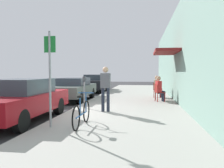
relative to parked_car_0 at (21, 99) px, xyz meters
The scene contains 15 objects.
ground_plane 2.04m from the parked_car_0, 54.78° to the left, with size 60.00×60.00×0.00m, color #2D2D30.
sidewalk_slab 4.93m from the parked_car_0, 46.73° to the left, with size 4.50×32.00×0.12m, color #9E9B93.
building_facade 6.97m from the parked_car_0, 31.83° to the left, with size 1.40×32.00×4.85m.
parked_car_0 is the anchor object (origin of this frame).
parked_car_1 5.62m from the parked_car_0, 90.00° to the left, with size 1.80×4.40×1.29m.
parked_car_2 11.59m from the parked_car_0, 90.00° to the left, with size 1.80×4.40×1.41m.
parking_meter 2.77m from the parked_car_0, 55.96° to the left, with size 0.12×0.10×1.32m.
street_sign 2.08m from the parked_car_0, 36.35° to the right, with size 0.32×0.06×2.60m.
bicycle_0 2.51m from the parked_car_0, 21.58° to the right, with size 0.46×1.71×0.90m.
cafe_chair_0 6.80m from the parked_car_0, 45.70° to the left, with size 0.55×0.55×0.87m.
seated_patron_0 6.85m from the parked_car_0, 45.46° to the left, with size 0.50×0.45×1.29m.
cafe_chair_1 7.40m from the parked_car_0, 50.10° to the left, with size 0.47×0.47×0.87m.
cafe_chair_2 8.35m from the parked_car_0, 55.33° to the left, with size 0.54×0.54×0.87m.
seated_patron_2 8.37m from the parked_car_0, 54.94° to the left, with size 0.50×0.45×1.29m.
pedestrian_standing 3.02m from the parked_car_0, 30.63° to the left, with size 0.36×0.22×1.70m.
Camera 1 is at (2.94, -8.63, 1.62)m, focal length 37.06 mm.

